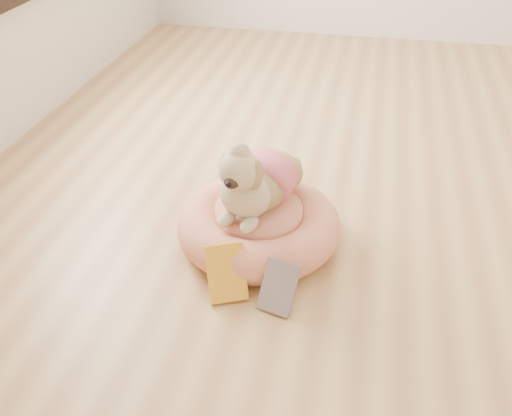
% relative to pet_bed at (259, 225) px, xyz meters
% --- Properties ---
extents(floor, '(4.50, 4.50, 0.00)m').
position_rel_pet_bed_xyz_m(floor, '(0.57, 0.52, -0.08)').
color(floor, '#AF7A49').
rests_on(floor, ground).
extents(pet_bed, '(0.64, 0.64, 0.16)m').
position_rel_pet_bed_xyz_m(pet_bed, '(0.00, 0.00, 0.00)').
color(pet_bed, '#DF7557').
rests_on(pet_bed, floor).
extents(dog, '(0.41, 0.52, 0.34)m').
position_rel_pet_bed_xyz_m(dog, '(-0.01, 0.01, 0.25)').
color(dog, olive).
rests_on(dog, pet_bed).
extents(book_yellow, '(0.17, 0.17, 0.18)m').
position_rel_pet_bed_xyz_m(book_yellow, '(-0.05, -0.32, 0.01)').
color(book_yellow, yellow).
rests_on(book_yellow, floor).
extents(book_white, '(0.14, 0.14, 0.16)m').
position_rel_pet_bed_xyz_m(book_white, '(0.14, -0.34, 0.00)').
color(book_white, silver).
rests_on(book_white, floor).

